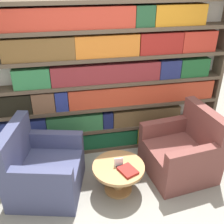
# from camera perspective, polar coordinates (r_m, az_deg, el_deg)

# --- Properties ---
(ground_plane) EXTENTS (14.00, 14.00, 0.00)m
(ground_plane) POSITION_cam_1_polar(r_m,az_deg,el_deg) (3.42, 2.97, -19.16)
(ground_plane) COLOR gray
(bookshelf) EXTENTS (3.47, 0.30, 2.22)m
(bookshelf) POSITION_cam_1_polar(r_m,az_deg,el_deg) (3.79, -1.02, 6.38)
(bookshelf) COLOR silver
(bookshelf) RESTS_ON ground_plane
(armchair_left) EXTENTS (1.01, 1.03, 0.94)m
(armchair_left) POSITION_cam_1_polar(r_m,az_deg,el_deg) (3.47, -14.84, -12.21)
(armchair_left) COLOR #42476B
(armchair_left) RESTS_ON ground_plane
(armchair_right) EXTENTS (0.93, 0.95, 0.94)m
(armchair_right) POSITION_cam_1_polar(r_m,az_deg,el_deg) (3.76, 14.93, -8.59)
(armchair_right) COLOR brown
(armchair_right) RESTS_ON ground_plane
(coffee_table) EXTENTS (0.65, 0.65, 0.39)m
(coffee_table) POSITION_cam_1_polar(r_m,az_deg,el_deg) (3.38, 1.40, -13.08)
(coffee_table) COLOR #AD7F4C
(coffee_table) RESTS_ON ground_plane
(table_sign) EXTENTS (0.11, 0.06, 0.12)m
(table_sign) POSITION_cam_1_polar(r_m,az_deg,el_deg) (3.28, 1.44, -11.01)
(table_sign) COLOR black
(table_sign) RESTS_ON coffee_table
(stray_book) EXTENTS (0.25, 0.27, 0.03)m
(stray_book) POSITION_cam_1_polar(r_m,az_deg,el_deg) (3.23, 3.46, -12.62)
(stray_book) COLOR maroon
(stray_book) RESTS_ON coffee_table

